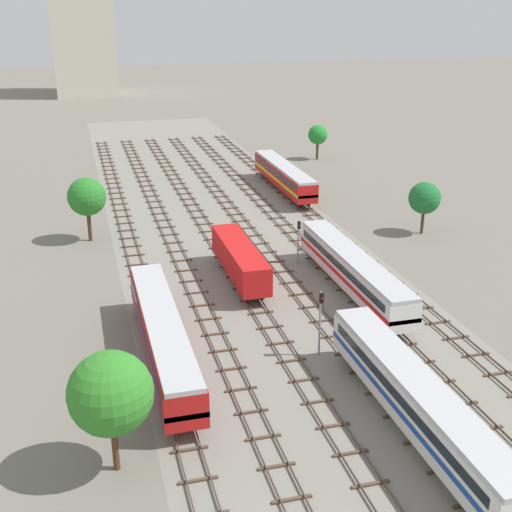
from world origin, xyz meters
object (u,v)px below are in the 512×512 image
at_px(passenger_coach_far_left_near, 163,333).
at_px(signal_post_near, 298,236).
at_px(freight_boxcar_centre_left_midfar, 240,259).
at_px(passenger_coach_centre_right_mid, 353,269).
at_px(signal_post_nearest, 320,316).
at_px(passenger_coach_centre_nearest, 418,400).
at_px(passenger_coach_right_far, 284,175).

height_order(passenger_coach_far_left_near, signal_post_near, signal_post_near).
distance_m(freight_boxcar_centre_left_midfar, signal_post_near, 7.98).
height_order(passenger_coach_far_left_near, passenger_coach_centre_right_mid, same).
distance_m(passenger_coach_far_left_near, signal_post_nearest, 12.35).
bearing_deg(passenger_coach_centre_right_mid, freight_boxcar_centre_left_midfar, 148.79).
relative_size(passenger_coach_centre_nearest, passenger_coach_far_left_near, 1.00).
distance_m(passenger_coach_far_left_near, passenger_coach_right_far, 52.11).
relative_size(passenger_coach_centre_nearest, signal_post_near, 4.52).
bearing_deg(freight_boxcar_centre_left_midfar, passenger_coach_centre_right_mid, -31.21).
xyz_separation_m(passenger_coach_far_left_near, signal_post_near, (17.00, 17.68, 0.50)).
bearing_deg(freight_boxcar_centre_left_midfar, passenger_coach_far_left_near, -123.89).
bearing_deg(signal_post_near, freight_boxcar_centre_left_midfar, -156.16).
distance_m(passenger_coach_centre_nearest, signal_post_near, 31.35).
relative_size(passenger_coach_centre_nearest, signal_post_nearest, 3.93).
xyz_separation_m(passenger_coach_centre_right_mid, signal_post_nearest, (-7.28, -10.67, 0.93)).
relative_size(passenger_coach_centre_nearest, freight_boxcar_centre_left_midfar, 1.57).
height_order(passenger_coach_right_far, signal_post_nearest, signal_post_nearest).
bearing_deg(passenger_coach_centre_right_mid, passenger_coach_centre_nearest, -102.36).
xyz_separation_m(passenger_coach_centre_right_mid, freight_boxcar_centre_left_midfar, (-9.71, 5.88, -0.16)).
relative_size(passenger_coach_far_left_near, signal_post_near, 4.52).
bearing_deg(passenger_coach_centre_nearest, freight_boxcar_centre_left_midfar, 99.81).
height_order(passenger_coach_far_left_near, signal_post_nearest, signal_post_nearest).
bearing_deg(passenger_coach_centre_nearest, passenger_coach_right_far, 80.76).
distance_m(freight_boxcar_centre_left_midfar, signal_post_nearest, 16.77).
height_order(passenger_coach_centre_nearest, passenger_coach_far_left_near, same).
relative_size(passenger_coach_right_far, signal_post_near, 4.52).
distance_m(passenger_coach_far_left_near, freight_boxcar_centre_left_midfar, 17.43).
bearing_deg(passenger_coach_centre_right_mid, signal_post_near, 104.94).
bearing_deg(signal_post_near, passenger_coach_centre_nearest, -94.44).
relative_size(signal_post_nearest, signal_post_near, 1.15).
relative_size(passenger_coach_far_left_near, freight_boxcar_centre_left_midfar, 1.57).
xyz_separation_m(passenger_coach_centre_nearest, freight_boxcar_centre_left_midfar, (-4.85, 28.03, -0.16)).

